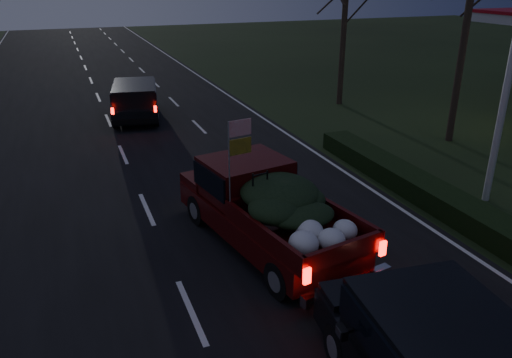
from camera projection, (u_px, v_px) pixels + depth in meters
name	position (u px, v px, depth m)	size (l,w,h in m)	color
ground	(191.00, 312.00, 9.90)	(120.00, 120.00, 0.00)	black
road_asphalt	(191.00, 312.00, 9.89)	(14.00, 120.00, 0.02)	black
hedge_row	(418.00, 186.00, 15.00)	(1.00, 10.00, 0.60)	black
pickup_truck	(266.00, 204.00, 12.00)	(3.06, 5.86, 2.92)	#3F0908
lead_suv	(135.00, 97.00, 22.75)	(2.71, 4.91, 1.34)	black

